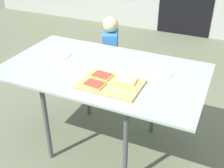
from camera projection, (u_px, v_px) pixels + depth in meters
The scene contains 9 objects.
ground_plane at pixel (104, 143), 2.52m from camera, with size 16.00×16.00×0.00m, color #63674E.
dining_table at pixel (103, 76), 2.17m from camera, with size 1.56×0.89×0.75m.
cutting_board at pixel (111, 84), 1.93m from camera, with size 0.42×0.30×0.02m, color tan.
pizza_slice_far_left at pixel (102, 76), 2.00m from camera, with size 0.15×0.12×0.02m.
pizza_slice_far_right at pixel (126, 80), 1.95m from camera, with size 0.15×0.12×0.02m.
pizza_slice_near_left at pixel (94, 84), 1.90m from camera, with size 0.15×0.12×0.02m.
plate_white_right at pixel (157, 72), 2.08m from camera, with size 0.23×0.23×0.01m, color white.
plate_white_left at pixel (57, 55), 2.35m from camera, with size 0.23×0.23×0.01m, color white.
child_left at pixel (111, 57), 2.87m from camera, with size 0.21×0.27×0.95m.
Camera 1 is at (0.85, -1.70, 1.74)m, focal length 44.78 mm.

